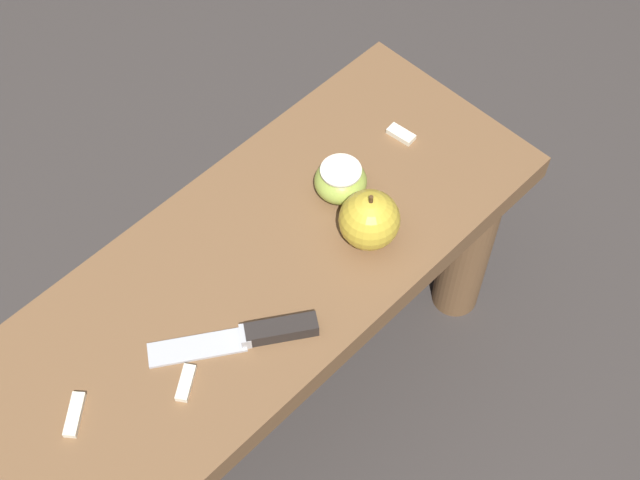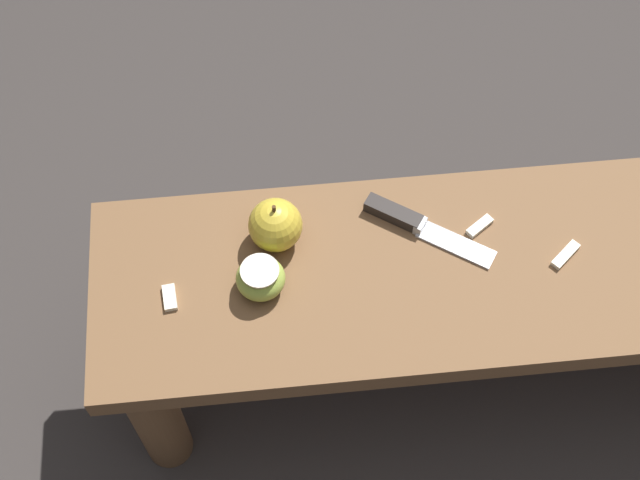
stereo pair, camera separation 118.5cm
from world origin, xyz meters
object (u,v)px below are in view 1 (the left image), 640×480
(wooden_bench, at_px, (194,359))
(apple_cut, at_px, (341,181))
(knife, at_px, (258,334))
(apple_whole, at_px, (369,220))

(wooden_bench, relative_size, apple_cut, 15.00)
(knife, height_order, apple_cut, apple_cut)
(apple_whole, bearing_deg, apple_cut, -109.59)
(apple_whole, distance_m, apple_cut, 0.08)
(wooden_bench, bearing_deg, apple_whole, 164.31)
(knife, bearing_deg, wooden_bench, -21.25)
(apple_whole, bearing_deg, wooden_bench, -15.69)
(apple_cut, bearing_deg, apple_whole, 70.41)
(wooden_bench, height_order, apple_whole, apple_whole)
(wooden_bench, xyz_separation_m, apple_cut, (-0.28, -0.01, 0.12))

